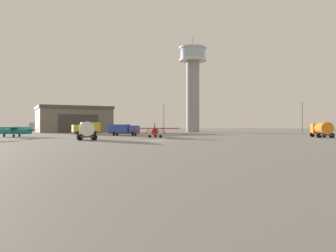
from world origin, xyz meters
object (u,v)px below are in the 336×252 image
Objects in this scene: airplane_red at (155,131)px; truck_fuel_tanker_orange at (322,129)px; airplane_teal at (16,130)px; light_post_east at (302,114)px; truck_fuel_tanker_white at (87,130)px; truck_box_blue at (124,129)px; light_post_west at (164,116)px; control_tower at (193,79)px; truck_box_yellow at (87,128)px.

airplane_red is 33.11m from truck_fuel_tanker_orange.
light_post_east is at bearing -150.89° from airplane_teal.
truck_fuel_tanker_white is (-43.48, -12.56, -0.03)m from truck_fuel_tanker_orange.
truck_box_blue is at bearing -149.76° from light_post_east.
control_tower is at bearing 52.88° from light_post_west.
truck_box_blue is (2.13, 21.64, -0.17)m from truck_fuel_tanker_white.
truck_fuel_tanker_orange is at bearing 128.32° from truck_box_yellow.
airplane_red is at bearing -136.23° from light_post_east.
light_post_west reaches higher than truck_fuel_tanker_white.
truck_fuel_tanker_orange is 1.13× the size of truck_fuel_tanker_white.
truck_fuel_tanker_orange is at bearing -179.36° from airplane_teal.
light_post_east is at bearing -9.07° from truck_fuel_tanker_orange.
control_tower is at bearing -165.82° from truck_box_yellow.
truck_box_yellow is at bearing -161.81° from light_post_east.
light_post_west is at bearing -127.52° from airplane_teal.
truck_fuel_tanker_orange is 0.66× the size of light_post_east.
airplane_teal is 1.70× the size of truck_fuel_tanker_white.
truck_fuel_tanker_white is at bearing -107.68° from control_tower.
airplane_teal is at bearing -151.57° from light_post_east.
control_tower reaches higher than truck_box_blue.
truck_fuel_tanker_white is at bearing 146.54° from airplane_teal.
control_tower reaches higher than airplane_red.
truck_fuel_tanker_white is 75.63m from light_post_east.
control_tower is 4.73× the size of truck_box_blue.
truck_box_blue is 28.71m from light_post_west.
light_post_east reaches higher than truck_box_yellow.
control_tower is at bearing -127.24° from airplane_teal.
truck_box_yellow is 14.95m from truck_box_blue.
truck_fuel_tanker_white is 0.59× the size of light_post_east.
truck_box_yellow is at bearing -133.58° from control_tower.
control_tower is 3.58× the size of airplane_red.
light_post_east reaches higher than truck_fuel_tanker_white.
truck_box_blue is at bearing -155.77° from airplane_teal.
light_post_west reaches higher than airplane_red.
truck_box_blue is 60.85m from light_post_east.
truck_box_blue is 0.79× the size of light_post_west.
truck_fuel_tanker_orange is 0.94× the size of truck_box_yellow.
truck_fuel_tanker_orange is at bearing -88.44° from airplane_red.
light_post_east is at bearing 38.72° from truck_box_blue.
truck_fuel_tanker_white is 0.83× the size of truck_box_blue.
airplane_teal is 22.47m from truck_fuel_tanker_white.
truck_fuel_tanker_white is at bearing 130.65° from airplane_red.
light_post_west is 44.65m from light_post_east.
airplane_teal is 1.42× the size of truck_box_blue.
truck_box_yellow is at bearing -115.71° from airplane_teal.
airplane_teal is 62.07m from truck_fuel_tanker_orange.
control_tower is 55.48m from airplane_red.
control_tower reaches higher than airplane_teal.
control_tower is 47.14m from truck_box_blue.
airplane_teal is 1.12× the size of light_post_west.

